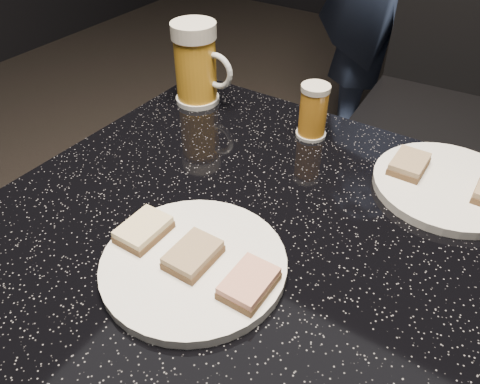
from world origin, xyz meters
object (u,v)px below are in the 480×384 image
Objects in this scene: table at (240,321)px; beer_mug at (197,64)px; beer_tumbler at (313,111)px; plate_large at (194,264)px; plate_small at (447,186)px; chair at (441,93)px.

beer_mug is at bearing 136.55° from table.
beer_mug is at bearing -178.12° from beer_tumbler.
plate_large is 0.45m from beer_mug.
beer_tumbler is (0.25, 0.01, -0.03)m from beer_mug.
table is (-0.23, -0.23, -0.25)m from plate_small.
beer_mug is 0.25m from beer_tumbler.
beer_tumbler reaches higher than plate_large.
beer_mug is at bearing 177.98° from plate_small.
beer_tumbler is 0.11× the size of chair.
chair is (0.06, 1.19, -0.25)m from plate_large.
chair is at bearing 87.08° from plate_large.
plate_small is at bearing 56.41° from plate_large.
table is 1.09m from chair.
plate_small is at bearing -5.93° from beer_tumbler.
beer_mug is 1.61× the size of beer_tumbler.
plate_small is (0.23, 0.34, 0.00)m from plate_large.
table is 4.75× the size of beer_mug.
plate_large is 1.50× the size of beer_mug.
plate_large is at bearing -53.52° from beer_mug.
beer_mug reaches higher than beer_tumbler.
beer_tumbler reaches higher than plate_small.
plate_large is 2.42× the size of beer_tumbler.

